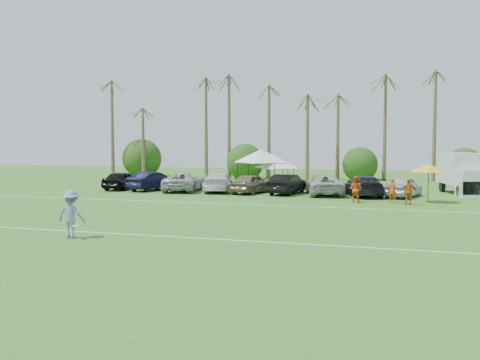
# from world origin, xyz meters

# --- Properties ---
(ground) EXTENTS (120.00, 120.00, 0.00)m
(ground) POSITION_xyz_m (0.00, 0.00, 0.00)
(ground) COLOR #346F21
(ground) RESTS_ON ground
(field_lines) EXTENTS (80.00, 12.10, 0.01)m
(field_lines) POSITION_xyz_m (0.00, 8.00, 0.01)
(field_lines) COLOR white
(field_lines) RESTS_ON ground
(palm_tree_0) EXTENTS (2.40, 2.40, 8.90)m
(palm_tree_0) POSITION_xyz_m (-22.00, 38.00, 7.48)
(palm_tree_0) COLOR brown
(palm_tree_0) RESTS_ON ground
(palm_tree_1) EXTENTS (2.40, 2.40, 9.90)m
(palm_tree_1) POSITION_xyz_m (-17.00, 38.00, 8.35)
(palm_tree_1) COLOR brown
(palm_tree_1) RESTS_ON ground
(palm_tree_2) EXTENTS (2.40, 2.40, 10.90)m
(palm_tree_2) POSITION_xyz_m (-12.00, 38.00, 9.21)
(palm_tree_2) COLOR brown
(palm_tree_2) RESTS_ON ground
(palm_tree_3) EXTENTS (2.40, 2.40, 11.90)m
(palm_tree_3) POSITION_xyz_m (-8.00, 38.00, 10.06)
(palm_tree_3) COLOR brown
(palm_tree_3) RESTS_ON ground
(palm_tree_4) EXTENTS (2.40, 2.40, 8.90)m
(palm_tree_4) POSITION_xyz_m (-4.00, 38.00, 7.48)
(palm_tree_4) COLOR brown
(palm_tree_4) RESTS_ON ground
(palm_tree_5) EXTENTS (2.40, 2.40, 9.90)m
(palm_tree_5) POSITION_xyz_m (0.00, 38.00, 8.35)
(palm_tree_5) COLOR brown
(palm_tree_5) RESTS_ON ground
(palm_tree_6) EXTENTS (2.40, 2.40, 10.90)m
(palm_tree_6) POSITION_xyz_m (4.00, 38.00, 9.21)
(palm_tree_6) COLOR brown
(palm_tree_6) RESTS_ON ground
(palm_tree_7) EXTENTS (2.40, 2.40, 11.90)m
(palm_tree_7) POSITION_xyz_m (8.00, 38.00, 10.06)
(palm_tree_7) COLOR brown
(palm_tree_7) RESTS_ON ground
(palm_tree_8) EXTENTS (2.40, 2.40, 8.90)m
(palm_tree_8) POSITION_xyz_m (13.00, 38.00, 7.48)
(palm_tree_8) COLOR brown
(palm_tree_8) RESTS_ON ground
(bush_tree_0) EXTENTS (4.00, 4.00, 4.00)m
(bush_tree_0) POSITION_xyz_m (-19.00, 39.00, 1.80)
(bush_tree_0) COLOR brown
(bush_tree_0) RESTS_ON ground
(bush_tree_1) EXTENTS (4.00, 4.00, 4.00)m
(bush_tree_1) POSITION_xyz_m (-6.00, 39.00, 1.80)
(bush_tree_1) COLOR brown
(bush_tree_1) RESTS_ON ground
(bush_tree_2) EXTENTS (4.00, 4.00, 4.00)m
(bush_tree_2) POSITION_xyz_m (6.00, 39.00, 1.80)
(bush_tree_2) COLOR brown
(bush_tree_2) RESTS_ON ground
(bush_tree_3) EXTENTS (4.00, 4.00, 4.00)m
(bush_tree_3) POSITION_xyz_m (16.00, 39.00, 1.80)
(bush_tree_3) COLOR brown
(bush_tree_3) RESTS_ON ground
(sideline_player_a) EXTENTS (0.66, 0.53, 1.59)m
(sideline_player_a) POSITION_xyz_m (9.66, 17.84, 0.79)
(sideline_player_a) COLOR #CA4716
(sideline_player_a) RESTS_ON ground
(sideline_player_b) EXTENTS (1.02, 0.92, 1.73)m
(sideline_player_b) POSITION_xyz_m (7.36, 17.26, 0.87)
(sideline_player_b) COLOR #D24E17
(sideline_player_b) RESTS_ON ground
(sideline_player_c) EXTENTS (1.04, 0.63, 1.66)m
(sideline_player_c) POSITION_xyz_m (10.66, 16.79, 0.83)
(sideline_player_c) COLOR #CA5D16
(sideline_player_c) RESTS_ON ground
(box_truck) EXTENTS (3.62, 6.39, 3.11)m
(box_truck) POSITION_xyz_m (14.65, 25.36, 1.66)
(box_truck) COLOR silver
(box_truck) RESTS_ON ground
(canopy_tent_left) EXTENTS (4.81, 4.81, 3.90)m
(canopy_tent_left) POSITION_xyz_m (-1.26, 25.65, 3.34)
(canopy_tent_left) COLOR black
(canopy_tent_left) RESTS_ON ground
(canopy_tent_right) EXTENTS (3.83, 3.83, 3.11)m
(canopy_tent_right) POSITION_xyz_m (0.10, 25.69, 2.66)
(canopy_tent_right) COLOR black
(canopy_tent_right) RESTS_ON ground
(market_umbrella) EXTENTS (2.27, 2.27, 2.53)m
(market_umbrella) POSITION_xyz_m (11.88, 18.57, 2.27)
(market_umbrella) COLOR black
(market_umbrella) RESTS_ON ground
(frisbee_player) EXTENTS (1.28, 0.80, 1.96)m
(frisbee_player) POSITION_xyz_m (-2.63, 0.55, 0.98)
(frisbee_player) COLOR #7B83AF
(frisbee_player) RESTS_ON ground
(parked_car_0) EXTENTS (1.97, 4.54, 1.52)m
(parked_car_0) POSITION_xyz_m (-12.14, 21.49, 0.76)
(parked_car_0) COLOR black
(parked_car_0) RESTS_ON ground
(parked_car_1) EXTENTS (2.74, 4.88, 1.52)m
(parked_car_1) POSITION_xyz_m (-9.33, 21.45, 0.76)
(parked_car_1) COLOR black
(parked_car_1) RESTS_ON ground
(parked_car_2) EXTENTS (3.35, 5.81, 1.52)m
(parked_car_2) POSITION_xyz_m (-6.52, 21.45, 0.76)
(parked_car_2) COLOR #B0B1B7
(parked_car_2) RESTS_ON ground
(parked_car_3) EXTENTS (3.31, 5.61, 1.52)m
(parked_car_3) POSITION_xyz_m (-3.71, 21.78, 0.76)
(parked_car_3) COLOR white
(parked_car_3) RESTS_ON ground
(parked_car_4) EXTENTS (2.69, 4.75, 1.52)m
(parked_car_4) POSITION_xyz_m (-0.90, 21.40, 0.76)
(parked_car_4) COLOR #816D58
(parked_car_4) RESTS_ON ground
(parked_car_5) EXTENTS (2.28, 4.81, 1.52)m
(parked_car_5) POSITION_xyz_m (1.91, 21.56, 0.76)
(parked_car_5) COLOR black
(parked_car_5) RESTS_ON ground
(parked_car_6) EXTENTS (3.74, 5.93, 1.52)m
(parked_car_6) POSITION_xyz_m (4.72, 21.67, 0.76)
(parked_car_6) COLOR #B4B4B5
(parked_car_6) RESTS_ON ground
(parked_car_7) EXTENTS (3.64, 5.65, 1.52)m
(parked_car_7) POSITION_xyz_m (7.53, 21.50, 0.76)
(parked_car_7) COLOR black
(parked_car_7) RESTS_ON ground
(parked_car_8) EXTENTS (2.98, 4.80, 1.52)m
(parked_car_8) POSITION_xyz_m (10.34, 21.75, 0.76)
(parked_car_8) COLOR silver
(parked_car_8) RESTS_ON ground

